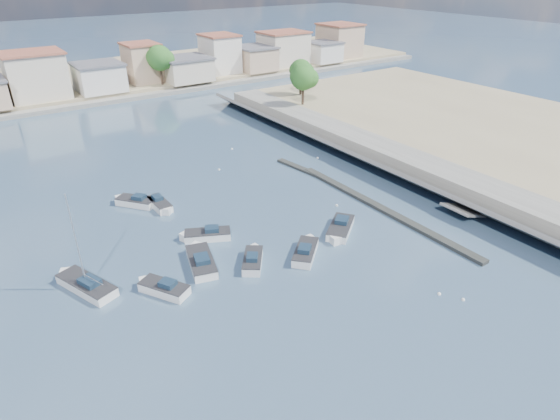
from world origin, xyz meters
name	(u,v)px	position (x,y,z in m)	size (l,w,h in m)	color
ground	(201,144)	(0.00, 40.00, 0.00)	(400.00, 400.00, 0.00)	#304660
seawall_walkway	(429,170)	(18.50, 13.00, 0.90)	(5.00, 90.00, 1.80)	slate
seawall_embankment	(525,138)	(40.10, 12.99, 0.85)	(49.65, 90.00, 2.90)	slate
breakwater	(363,199)	(6.90, 12.69, 0.17)	(2.00, 31.02, 0.35)	black
far_shore_land	(99,77)	(0.00, 92.00, 0.70)	(160.00, 40.00, 1.40)	gray
far_shore_quay	(131,98)	(0.00, 71.00, 0.40)	(160.00, 2.50, 0.80)	slate
far_town	(167,63)	(10.71, 76.92, 4.93)	(113.01, 12.80, 8.35)	beige
shore_trees	(173,65)	(8.34, 68.11, 6.22)	(74.56, 38.32, 7.92)	#38281E
motorboat_a	(162,288)	(-18.32, 9.85, 0.38)	(3.54, 4.43, 1.48)	silver
motorboat_b	(253,260)	(-10.00, 9.13, 0.38)	(3.60, 4.06, 1.48)	silver
motorboat_c	(205,235)	(-11.61, 15.40, 0.38)	(4.83, 3.50, 1.48)	silver
motorboat_d	(340,229)	(0.00, 8.75, 0.38)	(5.03, 4.49, 1.48)	silver
motorboat_e	(201,261)	(-13.92, 11.68, 0.38)	(3.34, 5.78, 1.48)	silver
motorboat_f	(134,202)	(-14.82, 26.47, 0.38)	(4.08, 4.52, 1.48)	silver
motorboat_g	(160,205)	(-12.76, 24.04, 0.38)	(1.61, 4.50, 1.48)	silver
motorboat_h	(306,251)	(-5.22, 7.55, 0.38)	(4.46, 4.26, 1.48)	silver
sailboat	(85,284)	(-23.41, 13.96, 0.42)	(3.89, 6.31, 9.00)	silver
mooring_buoys	(315,199)	(2.68, 16.05, 0.05)	(13.46, 40.85, 0.31)	white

